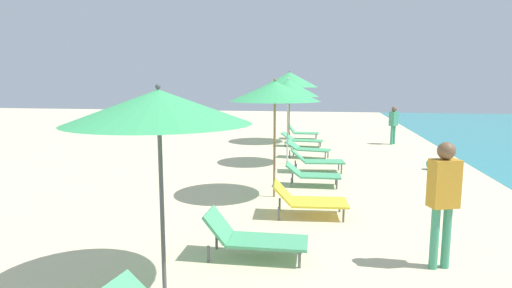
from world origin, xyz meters
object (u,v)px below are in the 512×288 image
at_px(person_walking_near, 443,193).
at_px(person_walking_mid, 394,122).
at_px(umbrella_third, 159,107).
at_px(lounger_fifth_shoreside, 307,148).
at_px(umbrella_farthest, 290,80).
at_px(lounger_fifth_inland, 316,160).
at_px(beach_ball, 432,164).
at_px(umbrella_fourth, 275,92).
at_px(lounger_farthest_inland, 301,139).
at_px(lounger_fourth_shoreside, 312,174).
at_px(umbrella_fifth, 288,88).
at_px(lounger_farthest_shoreside, 302,132).
at_px(lounger_third_shoreside, 253,237).
at_px(lounger_fourth_inland, 308,200).

distance_m(person_walking_near, person_walking_mid, 11.63).
height_order(umbrella_third, person_walking_mid, umbrella_third).
height_order(lounger_fifth_shoreside, person_walking_mid, person_walking_mid).
bearing_deg(umbrella_farthest, lounger_fifth_shoreside, -75.37).
height_order(lounger_fifth_inland, beach_ball, lounger_fifth_inland).
bearing_deg(person_walking_near, umbrella_fourth, -158.66).
bearing_deg(lounger_farthest_inland, lounger_fifth_shoreside, -76.12).
relative_size(lounger_fourth_shoreside, lounger_fifth_shoreside, 0.86).
xyz_separation_m(lounger_fourth_shoreside, umbrella_farthest, (-1.23, 7.29, 2.26)).
distance_m(lounger_fifth_shoreside, lounger_farthest_inland, 2.47).
bearing_deg(umbrella_fifth, lounger_farthest_shoreside, 89.21).
bearing_deg(umbrella_fourth, person_walking_mid, 66.61).
bearing_deg(lounger_third_shoreside, beach_ball, 58.47).
relative_size(lounger_fourth_shoreside, person_walking_near, 0.77).
xyz_separation_m(umbrella_third, lounger_fourth_inland, (1.52, 3.12, -1.86)).
relative_size(umbrella_fourth, lounger_fifth_shoreside, 1.66).
height_order(umbrella_fifth, lounger_farthest_inland, umbrella_fifth).
bearing_deg(umbrella_third, lounger_fifth_inland, 77.51).
xyz_separation_m(lounger_fifth_shoreside, person_walking_mid, (3.21, 3.68, 0.58)).
height_order(lounger_farthest_inland, person_walking_near, person_walking_near).
bearing_deg(lounger_fourth_inland, umbrella_farthest, 92.36).
height_order(umbrella_fifth, beach_ball, umbrella_fifth).
height_order(lounger_third_shoreside, lounger_fifth_inland, lounger_third_shoreside).
bearing_deg(lounger_third_shoreside, lounger_fifth_inland, 81.77).
bearing_deg(person_walking_mid, lounger_fifth_inland, 101.26).
height_order(lounger_fourth_shoreside, beach_ball, lounger_fourth_shoreside).
height_order(lounger_third_shoreside, person_walking_mid, person_walking_mid).
relative_size(umbrella_third, lounger_fourth_inland, 1.73).
bearing_deg(umbrella_fourth, lounger_farthest_inland, 89.04).
bearing_deg(lounger_farthest_inland, lounger_third_shoreside, -84.25).
distance_m(lounger_fifth_inland, umbrella_farthest, 6.22).
height_order(lounger_third_shoreside, umbrella_farthest, umbrella_farthest).
xyz_separation_m(lounger_fifth_inland, person_walking_mid, (2.86, 5.78, 0.57)).
bearing_deg(lounger_fifth_shoreside, lounger_fourth_inland, -76.72).
xyz_separation_m(lounger_fourth_inland, lounger_fifth_inland, (0.03, 3.91, 0.02)).
bearing_deg(lounger_fourth_shoreside, lounger_fifth_shoreside, 92.87).
distance_m(umbrella_third, person_walking_near, 3.74).
relative_size(umbrella_fourth, lounger_fourth_shoreside, 1.93).
relative_size(umbrella_third, umbrella_fourth, 0.96).
bearing_deg(lounger_farthest_shoreside, person_walking_near, -78.05).
bearing_deg(lounger_fourth_shoreside, umbrella_third, -107.36).
bearing_deg(lounger_fourth_shoreside, person_walking_near, -68.05).
relative_size(lounger_fourth_inland, beach_ball, 4.45).
bearing_deg(lounger_farthest_shoreside, lounger_fifth_shoreside, -83.97).
height_order(lounger_fifth_inland, lounger_farthest_inland, lounger_fifth_inland).
bearing_deg(lounger_fifth_shoreside, lounger_farthest_inland, 108.37).
relative_size(lounger_fourth_inland, person_walking_mid, 0.93).
height_order(lounger_fourth_shoreside, lounger_fifth_inland, lounger_fifth_inland).
height_order(umbrella_fourth, umbrella_fifth, umbrella_fifth).
xyz_separation_m(umbrella_fourth, umbrella_fifth, (-0.09, 3.76, 0.02)).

